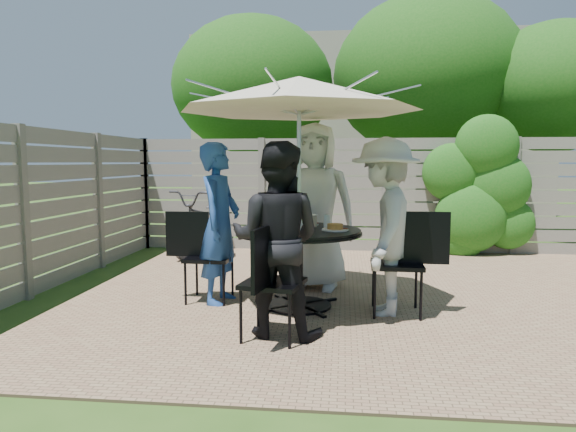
# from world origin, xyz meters

# --- Properties ---
(backyard_envelope) EXTENTS (60.00, 60.00, 5.00)m
(backyard_envelope) POSITION_xyz_m (0.09, 10.29, 2.61)
(backyard_envelope) COLOR #305219
(backyard_envelope) RESTS_ON ground
(patio_table) EXTENTS (1.37, 1.37, 0.80)m
(patio_table) POSITION_xyz_m (-1.09, -0.36, 0.56)
(patio_table) COLOR black
(patio_table) RESTS_ON ground
(umbrella) EXTENTS (2.64, 2.64, 2.27)m
(umbrella) POSITION_xyz_m (-1.09, -0.36, 2.11)
(umbrella) COLOR silver
(umbrella) RESTS_ON ground
(chair_back) EXTENTS (0.45, 0.67, 0.91)m
(chair_back) POSITION_xyz_m (-0.96, 0.60, 0.28)
(chair_back) COLOR black
(chair_back) RESTS_ON ground
(person_back) EXTENTS (1.00, 0.72, 1.90)m
(person_back) POSITION_xyz_m (-0.98, 0.46, 0.95)
(person_back) COLOR silver
(person_back) RESTS_ON ground
(chair_left) EXTENTS (0.69, 0.46, 0.95)m
(chair_left) POSITION_xyz_m (-2.05, -0.23, 0.29)
(chair_left) COLOR black
(chair_left) RESTS_ON ground
(person_left) EXTENTS (0.47, 0.65, 1.66)m
(person_left) POSITION_xyz_m (-1.91, -0.25, 0.83)
(person_left) COLOR #224993
(person_left) RESTS_ON ground
(chair_front) EXTENTS (0.54, 0.73, 0.97)m
(chair_front) POSITION_xyz_m (-1.22, -1.32, 0.29)
(chair_front) COLOR black
(chair_front) RESTS_ON ground
(person_front) EXTENTS (0.87, 0.72, 1.63)m
(person_front) POSITION_xyz_m (-1.20, -1.18, 0.81)
(person_front) COLOR black
(person_front) RESTS_ON ground
(chair_right) EXTENTS (0.73, 0.49, 1.00)m
(chair_right) POSITION_xyz_m (-0.13, -0.49, 0.30)
(chair_right) COLOR black
(chair_right) RESTS_ON ground
(person_right) EXTENTS (0.77, 1.16, 1.69)m
(person_right) POSITION_xyz_m (-0.27, -0.47, 0.84)
(person_right) COLOR #B9B8B4
(person_right) RESTS_ON ground
(plate_back) EXTENTS (0.26, 0.26, 0.06)m
(plate_back) POSITION_xyz_m (-1.04, -0.00, 0.82)
(plate_back) COLOR white
(plate_back) RESTS_ON patio_table
(plate_left) EXTENTS (0.26, 0.26, 0.06)m
(plate_left) POSITION_xyz_m (-1.45, -0.31, 0.82)
(plate_left) COLOR white
(plate_left) RESTS_ON patio_table
(plate_front) EXTENTS (0.26, 0.26, 0.06)m
(plate_front) POSITION_xyz_m (-1.14, -0.72, 0.82)
(plate_front) COLOR white
(plate_front) RESTS_ON patio_table
(plate_right) EXTENTS (0.26, 0.26, 0.06)m
(plate_right) POSITION_xyz_m (-0.74, -0.41, 0.82)
(plate_right) COLOR white
(plate_right) RESTS_ON patio_table
(glass_back) EXTENTS (0.07, 0.07, 0.14)m
(glass_back) POSITION_xyz_m (-1.16, -0.09, 0.87)
(glass_back) COLOR silver
(glass_back) RESTS_ON patio_table
(glass_left) EXTENTS (0.07, 0.07, 0.14)m
(glass_left) POSITION_xyz_m (-1.36, -0.43, 0.87)
(glass_left) COLOR silver
(glass_left) RESTS_ON patio_table
(glass_front) EXTENTS (0.07, 0.07, 0.14)m
(glass_front) POSITION_xyz_m (-1.02, -0.63, 0.87)
(glass_front) COLOR silver
(glass_front) RESTS_ON patio_table
(glass_right) EXTENTS (0.07, 0.07, 0.14)m
(glass_right) POSITION_xyz_m (-0.82, -0.29, 0.87)
(glass_right) COLOR silver
(glass_right) RESTS_ON patio_table
(syrup_jug) EXTENTS (0.09, 0.09, 0.16)m
(syrup_jug) POSITION_xyz_m (-1.14, -0.30, 0.88)
(syrup_jug) COLOR #59280C
(syrup_jug) RESTS_ON patio_table
(coffee_cup) EXTENTS (0.08, 0.08, 0.12)m
(coffee_cup) POSITION_xyz_m (-0.96, -0.15, 0.86)
(coffee_cup) COLOR #C6B293
(coffee_cup) RESTS_ON patio_table
(bicycle) EXTENTS (1.15, 2.08, 1.03)m
(bicycle) POSITION_xyz_m (-2.82, 2.60, 0.52)
(bicycle) COLOR #333338
(bicycle) RESTS_ON ground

